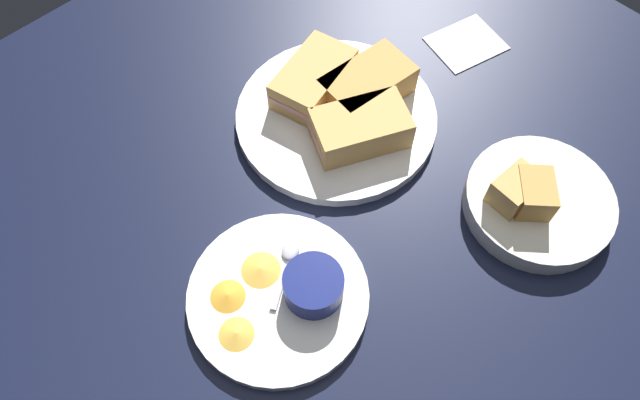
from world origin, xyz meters
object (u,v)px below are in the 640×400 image
sandwich_half_far (367,85)px  ramekin_light_gravy (313,285)px  spoon_by_gravy_ramekin (288,258)px  ramekin_dark_sauce (316,74)px  sandwich_half_near (361,129)px  plate_chips_companion (278,296)px  plate_sandwich_main (336,117)px  bread_basket_rear (536,200)px  spoon_by_dark_ramekin (333,109)px  sandwich_half_extra (314,79)px

sandwich_half_far → ramekin_light_gravy: 31.77cm
spoon_by_gravy_ramekin → ramekin_dark_sauce: bearing=-140.7°
sandwich_half_near → plate_chips_companion: bearing=20.9°
plate_sandwich_main → bread_basket_rear: size_ratio=1.50×
plate_sandwich_main → spoon_by_gravy_ramekin: (20.72, 12.20, 1.16)cm
sandwich_half_near → plate_sandwich_main: bearing=-97.8°
plate_chips_companion → spoon_by_gravy_ramekin: spoon_by_gravy_ramekin is taller
sandwich_half_far → ramekin_light_gravy: bearing=31.9°
ramekin_dark_sauce → spoon_by_gravy_ramekin: 29.30cm
spoon_by_dark_ramekin → plate_chips_companion: spoon_by_dark_ramekin is taller
sandwich_half_extra → ramekin_dark_sauce: (-1.16, -0.80, -0.45)cm
sandwich_half_extra → spoon_by_dark_ramekin: size_ratio=1.48×
sandwich_half_near → ramekin_light_gravy: size_ratio=2.04×
plate_sandwich_main → spoon_by_dark_ramekin: 1.35cm
sandwich_half_near → sandwich_half_extra: bearing=-97.8°
sandwich_half_near → sandwich_half_far: size_ratio=1.08×
spoon_by_gravy_ramekin → plate_chips_companion: bearing=32.0°
sandwich_half_far → plate_chips_companion: 33.56cm
sandwich_half_extra → ramekin_dark_sauce: sandwich_half_extra is taller
plate_sandwich_main → plate_chips_companion: same height
ramekin_light_gravy → spoon_by_gravy_ramekin: 5.68cm
plate_sandwich_main → sandwich_half_near: bearing=82.2°
ramekin_light_gravy → sandwich_half_near: bearing=-149.8°
sandwich_half_near → spoon_by_gravy_ramekin: sandwich_half_near is taller
sandwich_half_extra → ramekin_dark_sauce: 1.47cm
sandwich_half_near → sandwich_half_far: same height
ramekin_light_gravy → bread_basket_rear: bread_basket_rear is taller
sandwich_half_extra → spoon_by_dark_ramekin: bearing=81.6°
ramekin_dark_sauce → spoon_by_dark_ramekin: ramekin_dark_sauce is taller
ramekin_dark_sauce → bread_basket_rear: (-6.61, 35.36, -1.48)cm
spoon_by_dark_ramekin → sandwich_half_far: bearing=165.3°
spoon_by_dark_ramekin → bread_basket_rear: bread_basket_rear is taller
sandwich_half_far → spoon_by_gravy_ramekin: 28.72cm
spoon_by_gravy_ramekin → ramekin_light_gravy: bearing=82.4°
plate_sandwich_main → bread_basket_rear: bread_basket_rear is taller
plate_sandwich_main → sandwich_half_far: 6.45cm
sandwich_half_extra → ramekin_light_gravy: bearing=46.2°
sandwich_half_far → sandwich_half_extra: bearing=-52.8°
sandwich_half_extra → spoon_by_gravy_ramekin: size_ratio=1.59×
sandwich_half_extra → spoon_by_gravy_ramekin: sandwich_half_extra is taller
sandwich_half_extra → spoon_by_gravy_ramekin: 27.93cm
sandwich_half_near → bread_basket_rear: size_ratio=0.76×
sandwich_half_far → plate_chips_companion: (30.34, 13.99, -3.20)cm
spoon_by_dark_ramekin → spoon_by_gravy_ramekin: 24.43cm
plate_sandwich_main → ramekin_light_gravy: size_ratio=4.00×
ramekin_dark_sauce → sandwich_half_near: bearing=77.3°
ramekin_dark_sauce → spoon_by_gravy_ramekin: ramekin_dark_sauce is taller
sandwich_half_near → bread_basket_rear: (-9.28, 23.47, -1.92)cm
ramekin_dark_sauce → spoon_by_dark_ramekin: bearing=71.7°
bread_basket_rear → sandwich_half_far: bearing=-84.0°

